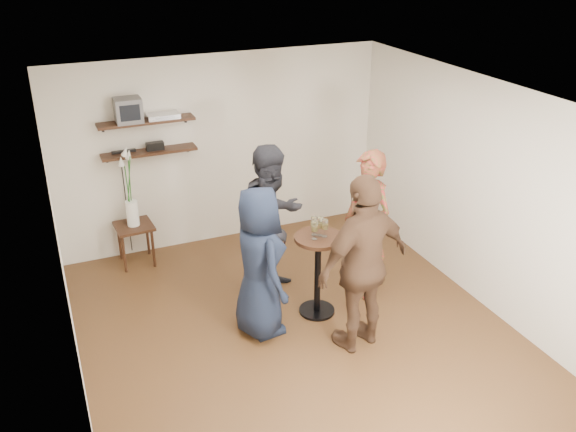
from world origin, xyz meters
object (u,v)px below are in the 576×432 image
at_px(person_navy, 259,263).
at_px(radio, 155,146).
at_px(dvd_deck, 163,116).
at_px(crt_monitor, 128,110).
at_px(side_table, 135,231).
at_px(person_plaid, 367,225).
at_px(drinks_table, 318,264).
at_px(person_dark, 272,221).
at_px(person_brown, 364,264).

bearing_deg(person_navy, radio, 9.45).
xyz_separation_m(dvd_deck, person_navy, (0.44, -2.20, -1.05)).
relative_size(crt_monitor, side_table, 0.58).
relative_size(side_table, person_plaid, 0.31).
xyz_separation_m(side_table, drinks_table, (1.70, -1.96, 0.16)).
distance_m(side_table, person_dark, 1.97).
xyz_separation_m(person_plaid, person_navy, (-1.42, -0.23, -0.06)).
height_order(radio, side_table, radio).
bearing_deg(person_navy, person_brown, -130.99).
xyz_separation_m(person_plaid, person_dark, (-0.98, 0.50, 0.02)).
bearing_deg(crt_monitor, person_dark, -48.46).
relative_size(crt_monitor, person_brown, 0.17).
bearing_deg(dvd_deck, person_dark, -59.01).
bearing_deg(person_brown, drinks_table, -90.00).
xyz_separation_m(side_table, person_brown, (1.86, -2.66, 0.50)).
distance_m(crt_monitor, person_brown, 3.50).
distance_m(person_plaid, person_navy, 1.44).
height_order(radio, person_plaid, person_plaid).
bearing_deg(radio, person_dark, -55.27).
relative_size(radio, person_dark, 0.12).
distance_m(crt_monitor, person_plaid, 3.21).
distance_m(radio, person_dark, 1.88).
height_order(dvd_deck, person_plaid, dvd_deck).
relative_size(person_dark, person_navy, 1.09).
bearing_deg(drinks_table, dvd_deck, 118.50).
bearing_deg(side_table, person_navy, -64.27).
bearing_deg(drinks_table, person_plaid, 13.55).
relative_size(radio, person_brown, 0.11).
bearing_deg(person_dark, crt_monitor, 108.94).
bearing_deg(person_plaid, radio, -148.09).
height_order(person_navy, person_brown, person_brown).
distance_m(side_table, person_brown, 3.29).
relative_size(drinks_table, person_dark, 0.53).
distance_m(crt_monitor, drinks_table, 3.00).
relative_size(radio, drinks_table, 0.22).
xyz_separation_m(radio, person_brown, (1.46, -2.84, -0.55)).
xyz_separation_m(dvd_deck, person_brown, (1.33, -2.84, -0.93)).
distance_m(drinks_table, person_plaid, 0.77).
height_order(person_plaid, person_brown, person_brown).
height_order(crt_monitor, radio, crt_monitor).
bearing_deg(dvd_deck, person_plaid, -46.56).
bearing_deg(person_brown, side_table, -68.28).
xyz_separation_m(crt_monitor, person_navy, (0.86, -2.20, -1.17)).
bearing_deg(person_dark, drinks_table, -90.00).
distance_m(dvd_deck, person_navy, 2.48).
height_order(radio, person_brown, person_brown).
bearing_deg(side_table, radio, 23.60).
xyz_separation_m(drinks_table, person_brown, (0.17, -0.70, 0.33)).
xyz_separation_m(side_table, person_dark, (1.42, -1.29, 0.46)).
distance_m(dvd_deck, drinks_table, 2.74).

